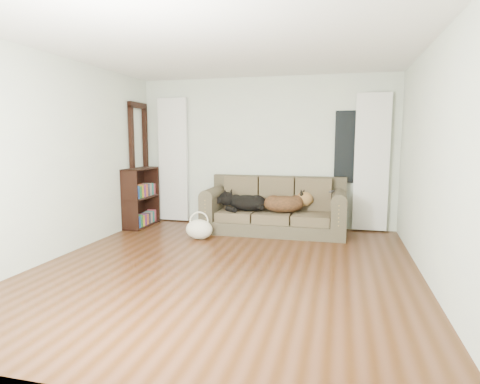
% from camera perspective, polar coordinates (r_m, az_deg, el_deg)
% --- Properties ---
extents(floor, '(5.00, 5.00, 0.00)m').
position_cam_1_polar(floor, '(4.92, -2.05, -10.67)').
color(floor, '#3A1D0A').
rests_on(floor, ground).
extents(ceiling, '(5.00, 5.00, 0.00)m').
position_cam_1_polar(ceiling, '(4.79, -2.21, 20.37)').
color(ceiling, white).
rests_on(ceiling, ground).
extents(wall_back, '(4.50, 0.04, 2.60)m').
position_cam_1_polar(wall_back, '(7.11, 3.52, 5.65)').
color(wall_back, beige).
rests_on(wall_back, ground).
extents(wall_left, '(0.04, 5.00, 2.60)m').
position_cam_1_polar(wall_left, '(5.73, -24.37, 4.52)').
color(wall_left, beige).
rests_on(wall_left, ground).
extents(wall_right, '(0.04, 5.00, 2.60)m').
position_cam_1_polar(wall_right, '(4.59, 26.03, 3.82)').
color(wall_right, beige).
rests_on(wall_right, ground).
extents(curtain_left, '(0.55, 0.08, 2.25)m').
position_cam_1_polar(curtain_left, '(7.54, -9.45, 4.54)').
color(curtain_left, white).
rests_on(curtain_left, ground).
extents(curtain_right, '(0.55, 0.08, 2.25)m').
position_cam_1_polar(curtain_right, '(6.93, 18.21, 4.00)').
color(curtain_right, white).
rests_on(curtain_right, ground).
extents(window_pane, '(0.50, 0.03, 1.20)m').
position_cam_1_polar(window_pane, '(6.96, 15.37, 6.18)').
color(window_pane, black).
rests_on(window_pane, wall_back).
extents(door_casing, '(0.07, 0.60, 2.10)m').
position_cam_1_polar(door_casing, '(7.43, -14.12, 3.59)').
color(door_casing, black).
rests_on(door_casing, ground).
extents(sofa, '(2.31, 1.00, 0.95)m').
position_cam_1_polar(sofa, '(6.63, 4.88, -1.89)').
color(sofa, '#32291F').
rests_on(sofa, floor).
extents(dog_black_lab, '(0.73, 0.60, 0.27)m').
position_cam_1_polar(dog_black_lab, '(6.67, 0.75, -1.55)').
color(dog_black_lab, black).
rests_on(dog_black_lab, sofa).
extents(dog_shepherd, '(0.74, 0.56, 0.30)m').
position_cam_1_polar(dog_shepherd, '(6.58, 6.55, -1.63)').
color(dog_shepherd, black).
rests_on(dog_shepherd, sofa).
extents(tv_remote, '(0.10, 0.21, 0.02)m').
position_cam_1_polar(tv_remote, '(6.35, 12.93, 0.08)').
color(tv_remote, black).
rests_on(tv_remote, sofa).
extents(tote_bag, '(0.42, 0.32, 0.30)m').
position_cam_1_polar(tote_bag, '(6.23, -5.84, -5.24)').
color(tote_bag, beige).
rests_on(tote_bag, floor).
extents(bookshelf, '(0.39, 0.85, 1.03)m').
position_cam_1_polar(bookshelf, '(7.27, -13.91, -0.85)').
color(bookshelf, black).
rests_on(bookshelf, floor).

